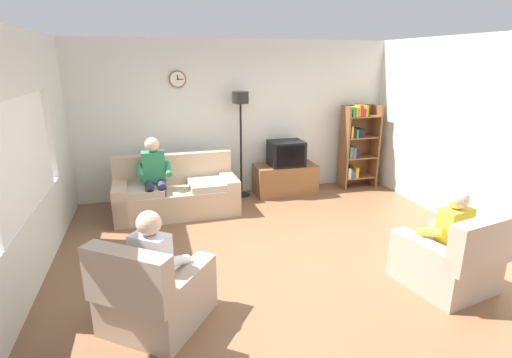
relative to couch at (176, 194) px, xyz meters
name	(u,v)px	position (x,y,z in m)	size (l,w,h in m)	color
ground_plane	(285,255)	(1.20, -1.83, -0.31)	(12.00, 12.00, 0.00)	brown
back_wall_assembly	(237,118)	(1.20, 0.83, 1.04)	(6.20, 0.17, 2.70)	silver
left_wall_assembly	(13,168)	(-1.66, -1.80, 1.03)	(0.12, 5.80, 2.70)	silver
right_wall	(488,138)	(4.06, -1.83, 1.04)	(0.12, 5.80, 2.70)	silver
couch	(176,194)	(0.00, 0.00, 0.00)	(1.92, 0.93, 0.90)	tan
tv_stand	(285,179)	(1.98, 0.42, -0.04)	(1.10, 0.56, 0.54)	brown
tv	(286,153)	(1.98, 0.39, 0.45)	(0.60, 0.49, 0.44)	black
bookshelf	(357,144)	(3.42, 0.49, 0.52)	(0.68, 0.36, 1.57)	brown
floor_lamp	(241,115)	(1.19, 0.52, 1.14)	(0.28, 0.28, 1.85)	black
armchair_near_window	(155,295)	(-0.39, -2.77, -0.02)	(1.17, 1.18, 0.90)	tan
armchair_near_bookshelf	(448,262)	(2.66, -2.95, -0.02)	(0.96, 1.02, 0.90)	tan
person_on_couch	(154,174)	(-0.31, -0.11, 0.39)	(0.52, 0.54, 1.24)	#338C59
person_in_left_armchair	(158,260)	(-0.34, -2.70, 0.29)	(0.62, 0.64, 1.12)	silver
person_in_right_armchair	(445,232)	(2.64, -2.86, 0.29)	(0.57, 0.59, 1.12)	yellow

